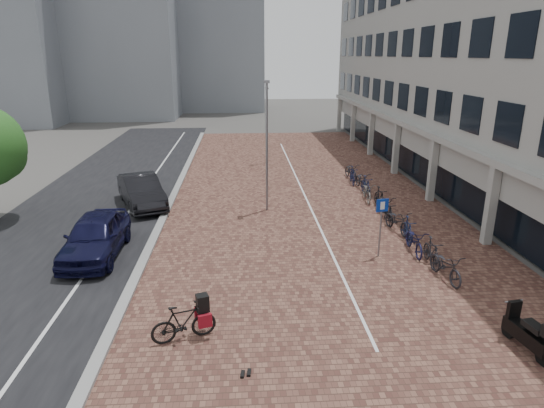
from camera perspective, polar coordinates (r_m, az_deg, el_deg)
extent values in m
plane|color=#474442|center=(15.30, 1.55, -11.62)|extent=(140.00, 140.00, 0.00)
cube|color=brown|center=(26.55, 3.44, 1.43)|extent=(14.50, 42.00, 0.04)
cube|color=black|center=(27.45, -19.99, 0.89)|extent=(8.00, 50.00, 0.03)
cube|color=gray|center=(26.60, -11.92, 1.23)|extent=(0.35, 42.00, 0.14)
cube|color=white|center=(26.95, -15.91, 1.03)|extent=(0.12, 44.00, 0.00)
cube|color=white|center=(26.57, 3.86, 1.48)|extent=(0.10, 30.00, 0.00)
cube|color=#969691|center=(32.57, 23.42, 18.24)|extent=(8.00, 40.00, 13.00)
cube|color=black|center=(31.76, 16.39, 6.61)|extent=(0.15, 38.00, 3.20)
cube|color=#969691|center=(31.41, 16.33, 9.75)|extent=(1.60, 38.00, 0.30)
cube|color=#969691|center=(20.83, 25.35, -0.14)|extent=(0.35, 0.35, 3.40)
cube|color=#969691|center=(26.01, 19.14, 3.96)|extent=(0.35, 0.35, 3.40)
cube|color=#969691|center=(31.49, 15.02, 6.64)|extent=(0.35, 0.35, 3.40)
cube|color=#969691|center=(37.13, 12.10, 8.50)|extent=(0.35, 0.35, 3.40)
cube|color=#969691|center=(42.87, 9.95, 9.85)|extent=(0.35, 0.35, 3.40)
cube|color=#969691|center=(48.67, 8.29, 10.87)|extent=(0.35, 0.35, 3.40)
cube|color=gray|center=(68.52, -6.62, 22.41)|extent=(12.00, 10.00, 26.00)
cube|color=gray|center=(60.56, -29.52, 18.10)|extent=(10.00, 10.00, 20.00)
imported|color=black|center=(19.29, -20.91, -3.69)|extent=(1.97, 4.86, 1.65)
imported|color=black|center=(24.89, -15.77, 1.54)|extent=(3.45, 5.17, 1.61)
imported|color=black|center=(13.32, -10.82, -14.14)|extent=(1.88, 1.05, 1.09)
cube|color=black|center=(13.07, -10.95, -12.32)|extent=(0.41, 0.39, 0.49)
cube|color=maroon|center=(13.32, -11.80, -13.93)|extent=(0.40, 0.22, 0.38)
cube|color=maroon|center=(13.27, -9.86, -13.95)|extent=(0.40, 0.22, 0.38)
cylinder|color=slate|center=(18.29, 13.17, -3.23)|extent=(0.07, 0.07, 2.18)
cube|color=#0B2C96|center=(17.92, 13.43, -0.17)|extent=(0.49, 0.16, 0.50)
cylinder|color=slate|center=(22.69, -0.64, 6.82)|extent=(0.12, 0.12, 6.34)
cylinder|color=slate|center=(33.43, -0.61, 9.53)|extent=(0.12, 0.12, 5.30)
imported|color=black|center=(17.38, 20.61, -7.15)|extent=(0.94, 2.05, 1.04)
imported|color=black|center=(18.32, 19.06, -5.65)|extent=(0.60, 1.77, 1.05)
imported|color=#121333|center=(19.21, 17.14, -4.36)|extent=(0.79, 2.01, 1.04)
imported|color=#131A34|center=(20.25, 16.36, -3.11)|extent=(0.77, 1.80, 1.05)
imported|color=black|center=(21.25, 15.18, -2.03)|extent=(1.09, 2.07, 1.04)
imported|color=black|center=(22.26, 14.11, -1.01)|extent=(0.63, 1.78, 1.05)
imported|color=black|center=(23.35, 13.67, -0.10)|extent=(0.82, 2.01, 1.04)
imported|color=black|center=(24.42, 13.10, 0.75)|extent=(0.50, 1.75, 1.05)
imported|color=#5C5954|center=(25.39, 11.66, 1.49)|extent=(0.88, 2.03, 1.04)
imported|color=#151B39|center=(26.51, 11.48, 2.22)|extent=(0.53, 1.76, 1.05)
imported|color=#222228|center=(27.59, 10.99, 2.86)|extent=(0.83, 2.02, 1.04)
imported|color=#121733|center=(28.60, 9.86, 3.47)|extent=(0.64, 1.78, 1.05)
imported|color=black|center=(29.73, 9.70, 4.01)|extent=(0.91, 2.04, 1.04)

